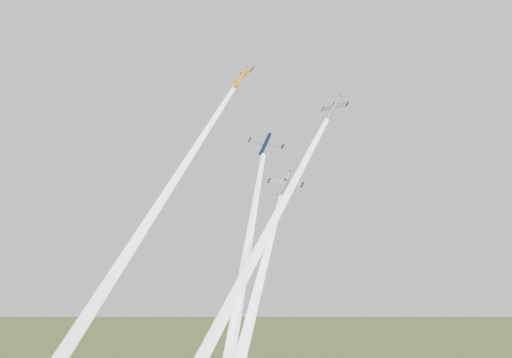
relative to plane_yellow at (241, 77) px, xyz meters
name	(u,v)px	position (x,y,z in m)	size (l,w,h in m)	color
plane_yellow	(241,77)	(0.00, 0.00, 0.00)	(8.35, 8.28, 1.31)	yellow
smoke_trail_yellow	(153,214)	(-6.06, -19.98, -31.68)	(2.78, 2.78, 69.49)	white
plane_navy	(265,144)	(4.49, 3.07, -15.27)	(8.06, 8.00, 1.26)	black
smoke_trail_navy	(239,301)	(13.32, -16.67, -48.09)	(2.78, 2.78, 72.19)	white
plane_silver_right	(333,108)	(23.59, 0.25, -10.64)	(7.26, 7.20, 1.14)	#A1A8AF
smoke_trail_silver_right	(242,281)	(17.88, -21.28, -44.44)	(2.78, 2.78, 74.56)	white
plane_silver_low	(284,184)	(15.79, -5.65, -25.92)	(7.39, 7.33, 1.16)	silver
smoke_trail_silver_low	(246,336)	(20.26, -23.22, -53.44)	(2.78, 2.78, 59.51)	white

